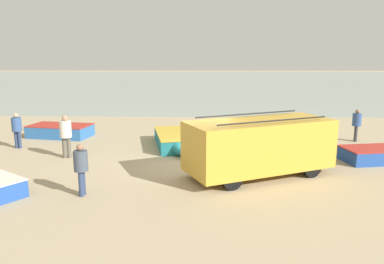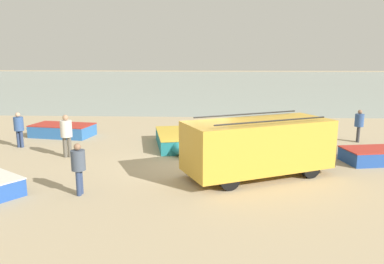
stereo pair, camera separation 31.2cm
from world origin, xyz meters
The scene contains 10 objects.
ground_plane centered at (0.00, 0.00, 0.00)m, with size 200.00×200.00×0.00m, color tan.
sea_water centered at (0.00, 52.00, 0.00)m, with size 120.00×80.00×0.01m, color #99A89E.
parked_van centered at (2.26, -1.09, 1.12)m, with size 5.61×4.07×2.14m.
fishing_rowboat_0 centered at (-1.13, 3.09, 0.32)m, with size 2.19×4.50×0.65m.
fishing_rowboat_1 centered at (3.52, 6.34, 0.34)m, with size 4.54×2.34×0.68m.
fishing_rowboat_3 centered at (-7.42, 5.21, 0.32)m, with size 3.95×2.18×0.65m.
fisherman_0 centered at (-3.44, -3.24, 0.97)m, with size 0.43×0.43×1.62m.
fisherman_1 centered at (-5.46, 1.06, 1.08)m, with size 0.48×0.48×1.81m.
fisherman_2 centered at (7.90, 4.57, 0.97)m, with size 0.42×0.42×1.62m.
fisherman_3 centered at (-8.33, 2.66, 0.99)m, with size 0.43×0.43×1.65m.
Camera 1 is at (0.22, -14.00, 4.18)m, focal length 35.00 mm.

